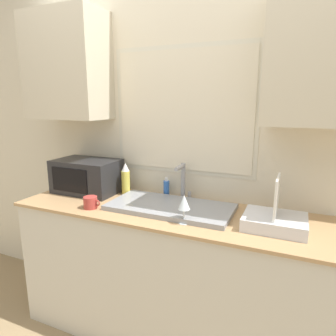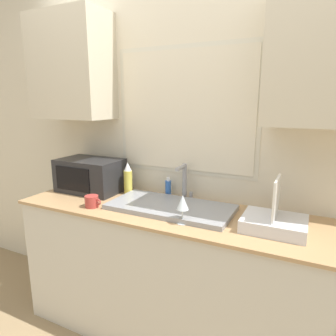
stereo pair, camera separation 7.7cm
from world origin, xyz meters
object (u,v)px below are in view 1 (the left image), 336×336
Objects in this scene: faucet at (183,179)px; soap_bottle at (166,188)px; spray_bottle at (126,179)px; dish_rack at (275,220)px; wine_glass at (184,203)px; microwave at (87,176)px; mug_near_sink at (91,202)px.

faucet is 0.16m from soap_bottle.
faucet is 0.44m from spray_bottle.
soap_bottle is (0.30, 0.08, -0.05)m from spray_bottle.
dish_rack is 0.50m from wine_glass.
soap_bottle is (0.60, 0.14, -0.06)m from microwave.
spray_bottle is at bearing 169.53° from dish_rack.
faucet is at bearing 39.50° from mug_near_sink.
wine_glass is at bearing 1.08° from mug_near_sink.
microwave is 2.84× the size of wine_glass.
dish_rack is 0.82m from soap_bottle.
mug_near_sink is 0.70× the size of wine_glass.
dish_rack reaches higher than soap_bottle.
microwave is at bearing 131.29° from mug_near_sink.
spray_bottle is 0.31m from soap_bottle.
dish_rack is 2.32× the size of soap_bottle.
dish_rack reaches higher than spray_bottle.
spray_bottle is (-1.07, 0.20, 0.07)m from dish_rack.
soap_bottle is (-0.77, 0.27, 0.02)m from dish_rack.
dish_rack is at bearing 7.75° from mug_near_sink.
dish_rack is at bearing -21.37° from faucet.
dish_rack is at bearing -10.47° from spray_bottle.
soap_bottle is at bearing 160.54° from dish_rack.
spray_bottle is at bearing 81.38° from mug_near_sink.
faucet is 1.81× the size of soap_bottle.
spray_bottle is 1.68× the size of soap_bottle.
soap_bottle is at bearing 125.35° from wine_glass.
mug_near_sink is (-0.35, -0.42, -0.02)m from soap_bottle.
microwave reaches higher than spray_bottle.
mug_near_sink is at bearing -140.50° from faucet.
dish_rack reaches higher than microwave.
spray_bottle is at bearing 12.26° from microwave.
spray_bottle reaches higher than wine_glass.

